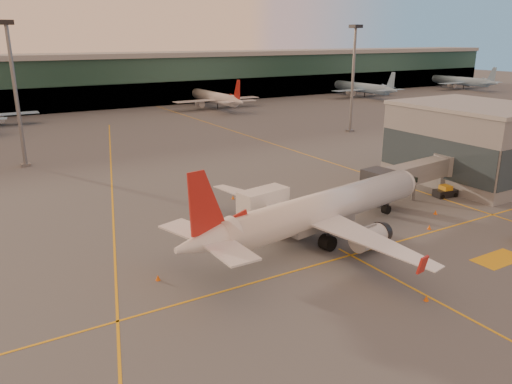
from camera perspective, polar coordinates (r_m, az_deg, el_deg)
ground at (r=49.63m, az=10.23°, el=-10.41°), size 600.00×600.00×0.00m
taxi_markings at (r=83.37m, az=-14.29°, el=0.87°), size 100.12×173.00×0.01m
terminal at (r=177.36m, az=-21.82°, el=11.57°), size 400.00×20.00×17.60m
gate_building at (r=89.18m, az=23.43°, el=5.19°), size 18.40×22.40×12.60m
mast_west_near at (r=99.29m, az=-25.89°, el=11.02°), size 2.40×2.40×25.60m
mast_east_near at (r=127.17m, az=11.06°, el=13.42°), size 2.40×2.40×25.60m
distant_aircraft_row at (r=157.53m, az=-16.02°, el=8.33°), size 350.00×34.00×13.00m
main_airplane at (r=57.78m, az=7.05°, el=-2.22°), size 37.24×33.74×11.26m
jet_bridge at (r=76.63m, az=18.16°, el=2.08°), size 19.96×5.32×5.66m
catering_truck at (r=61.67m, az=0.89°, el=-1.63°), size 6.79×3.80×4.98m
pushback_tug at (r=79.55m, az=20.83°, el=-0.01°), size 3.62×2.36×1.73m
cone_nose at (r=71.34m, az=19.83°, el=-2.19°), size 0.47×0.47×0.59m
cone_tail at (r=50.52m, az=-11.15°, el=-9.58°), size 0.47×0.47×0.59m
cone_wing_right at (r=48.61m, az=18.90°, el=-11.40°), size 0.44×0.44×0.56m
cone_wing_left at (r=73.44m, az=-2.64°, el=-0.60°), size 0.45×0.45×0.57m
cone_fwd at (r=65.60m, az=19.20°, el=-3.82°), size 0.47×0.47×0.59m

